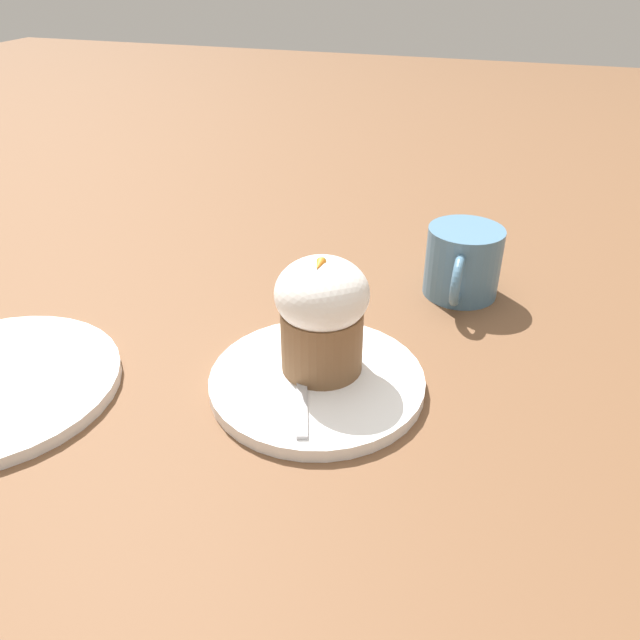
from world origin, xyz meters
name	(u,v)px	position (x,y,z in m)	size (l,w,h in m)	color
ground_plane	(317,386)	(0.00, 0.00, 0.00)	(4.00, 4.00, 0.00)	brown
dessert_plate	(317,381)	(0.00, 0.00, 0.01)	(0.21, 0.21, 0.01)	white
carrot_cake	(320,313)	(-0.02, 0.00, 0.07)	(0.09, 0.09, 0.12)	brown
spoon	(304,371)	(0.00, -0.01, 0.02)	(0.13, 0.06, 0.01)	#B7B7BC
coffee_cup	(463,263)	(-0.23, 0.11, 0.04)	(0.13, 0.09, 0.08)	teal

